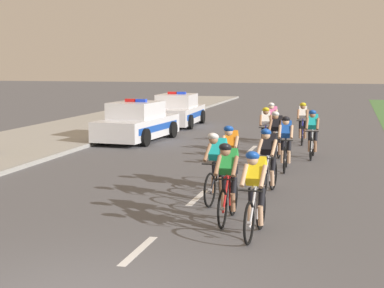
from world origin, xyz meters
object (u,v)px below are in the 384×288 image
(cyclist_lead, at_px, (255,192))
(police_car_second, at_px, (177,111))
(cyclist_second, at_px, (228,181))
(cyclist_seventh, at_px, (276,135))
(cyclist_eighth, at_px, (266,129))
(police_car_nearest, at_px, (137,123))
(cyclist_tenth, at_px, (313,133))
(cyclist_eleventh, at_px, (303,122))
(cyclist_ninth, at_px, (272,122))
(cyclist_third, at_px, (217,166))
(cyclist_fourth, at_px, (268,160))
(cyclist_sixth, at_px, (286,142))
(cyclist_fifth, at_px, (230,156))

(cyclist_lead, relative_size, police_car_second, 0.39)
(cyclist_second, bearing_deg, cyclist_seventh, 89.54)
(cyclist_second, relative_size, police_car_second, 0.39)
(cyclist_eighth, distance_m, police_car_nearest, 5.50)
(cyclist_tenth, xyz_separation_m, police_car_second, (-6.66, 8.47, -0.11))
(cyclist_eighth, bearing_deg, police_car_second, 123.48)
(cyclist_second, xyz_separation_m, police_car_second, (-5.58, 16.73, -0.11))
(cyclist_second, xyz_separation_m, cyclist_eleventh, (0.54, 11.65, 0.00))
(police_car_second, bearing_deg, cyclist_seventh, -58.71)
(cyclist_eighth, distance_m, cyclist_tenth, 1.71)
(cyclist_ninth, distance_m, cyclist_eleventh, 1.12)
(cyclist_third, height_order, cyclist_tenth, same)
(cyclist_lead, bearing_deg, cyclist_fourth, 93.60)
(cyclist_sixth, relative_size, cyclist_ninth, 1.00)
(cyclist_second, relative_size, cyclist_eleventh, 1.00)
(cyclist_sixth, distance_m, police_car_nearest, 7.97)
(cyclist_fourth, xyz_separation_m, cyclist_tenth, (0.66, 5.64, 0.00))
(cyclist_second, bearing_deg, cyclist_eleventh, 87.36)
(cyclist_eleventh, relative_size, police_car_second, 0.39)
(cyclist_seventh, distance_m, cyclist_eleventh, 4.22)
(cyclist_lead, relative_size, police_car_nearest, 0.38)
(cyclist_lead, distance_m, cyclist_eighth, 9.94)
(cyclist_tenth, relative_size, police_car_second, 0.39)
(police_car_nearest, bearing_deg, cyclist_sixth, -40.29)
(cyclist_fifth, height_order, cyclist_eleventh, same)
(cyclist_fourth, distance_m, cyclist_sixth, 3.24)
(cyclist_second, xyz_separation_m, police_car_nearest, (-5.58, 11.02, -0.11))
(cyclist_tenth, relative_size, police_car_nearest, 0.38)
(cyclist_eighth, relative_size, police_car_nearest, 0.38)
(cyclist_fourth, xyz_separation_m, cyclist_fifth, (-0.94, 0.43, 0.00))
(cyclist_ninth, xyz_separation_m, police_car_nearest, (-5.05, -0.32, -0.11))
(cyclist_fifth, height_order, cyclist_sixth, same)
(cyclist_eighth, bearing_deg, cyclist_ninth, 91.76)
(cyclist_eleventh, bearing_deg, cyclist_ninth, -164.04)
(cyclist_lead, bearing_deg, police_car_nearest, 117.61)
(cyclist_third, height_order, police_car_second, police_car_second)
(cyclist_seventh, distance_m, police_car_nearest, 6.68)
(cyclist_third, bearing_deg, cyclist_eleventh, 83.95)
(cyclist_eighth, distance_m, cyclist_eleventh, 2.83)
(cyclist_ninth, xyz_separation_m, cyclist_tenth, (1.62, -3.08, 0.00))
(cyclist_tenth, bearing_deg, cyclist_third, -103.52)
(cyclist_second, distance_m, cyclist_tenth, 8.33)
(cyclist_lead, bearing_deg, cyclist_eleventh, 90.47)
(cyclist_eleventh, bearing_deg, police_car_nearest, -174.13)
(cyclist_third, bearing_deg, cyclist_eighth, 89.49)
(cyclist_seventh, bearing_deg, cyclist_ninth, 98.73)
(cyclist_fifth, bearing_deg, cyclist_eleventh, 82.94)
(cyclist_eleventh, height_order, police_car_nearest, police_car_nearest)
(police_car_nearest, height_order, police_car_second, same)
(cyclist_seventh, bearing_deg, cyclist_tenth, 38.39)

